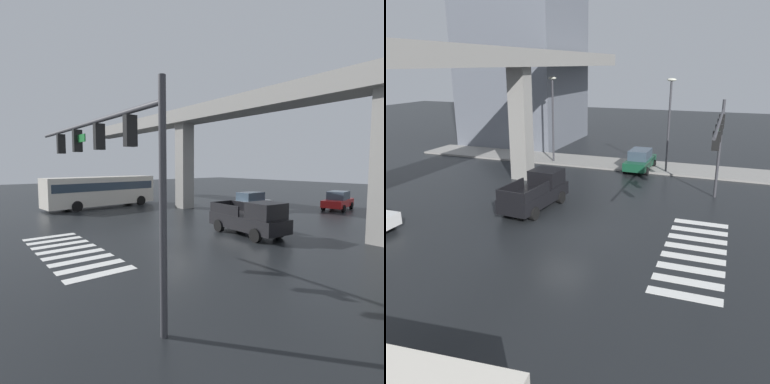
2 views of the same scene
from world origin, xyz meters
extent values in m
plane|color=black|center=(0.00, 0.00, 0.00)|extent=(120.00, 120.00, 0.00)
cube|color=silver|center=(-3.85, -6.48, 0.01)|extent=(0.55, 2.80, 0.01)
cube|color=silver|center=(-2.75, -6.48, 0.01)|extent=(0.55, 2.80, 0.01)
cube|color=silver|center=(-1.65, -6.48, 0.01)|extent=(0.55, 2.80, 0.01)
cube|color=silver|center=(-0.55, -6.48, 0.01)|extent=(0.55, 2.80, 0.01)
cube|color=silver|center=(0.55, -6.48, 0.01)|extent=(0.55, 2.80, 0.01)
cube|color=silver|center=(1.65, -6.48, 0.01)|extent=(0.55, 2.80, 0.01)
cube|color=silver|center=(2.75, -6.48, 0.01)|extent=(0.55, 2.80, 0.01)
cube|color=silver|center=(3.85, -6.48, 0.01)|extent=(0.55, 2.80, 0.01)
cube|color=gray|center=(0.00, 6.90, 8.65)|extent=(58.53, 2.51, 1.20)
cube|color=gray|center=(8.74, 6.90, 4.02)|extent=(1.30, 1.30, 8.05)
cube|color=gray|center=(15.22, 2.00, 0.07)|extent=(4.00, 36.00, 0.15)
cube|color=black|center=(2.80, 2.96, 0.78)|extent=(5.24, 2.33, 0.80)
cube|color=black|center=(4.25, 2.84, 1.63)|extent=(1.84, 1.89, 0.90)
cube|color=#3F5160|center=(4.71, 2.80, 1.63)|extent=(0.24, 1.67, 0.77)
cube|color=black|center=(1.74, 3.93, 1.48)|extent=(2.65, 0.33, 0.60)
cube|color=black|center=(1.59, 2.19, 1.48)|extent=(2.65, 0.33, 0.60)
cube|color=black|center=(0.31, 3.18, 1.48)|extent=(0.25, 1.75, 0.60)
cylinder|color=black|center=(4.46, 3.73, 0.38)|extent=(0.78, 0.34, 0.76)
cylinder|color=black|center=(4.30, 1.93, 0.38)|extent=(0.78, 0.34, 0.76)
cylinder|color=black|center=(1.31, 4.00, 0.38)|extent=(0.78, 0.34, 0.76)
cylinder|color=black|center=(1.15, 2.20, 0.38)|extent=(0.78, 0.34, 0.76)
cylinder|color=black|center=(-2.47, 8.84, 0.32)|extent=(0.24, 0.64, 0.64)
cube|color=#14472D|center=(14.10, -0.88, 0.64)|extent=(4.34, 1.87, 0.64)
cube|color=#384756|center=(14.00, -0.87, 1.34)|extent=(2.27, 1.55, 0.76)
cylinder|color=black|center=(15.46, -0.05, 0.32)|extent=(0.65, 0.26, 0.64)
cylinder|color=black|center=(15.41, -1.77, 0.32)|extent=(0.65, 0.26, 0.64)
cylinder|color=black|center=(12.79, 0.02, 0.32)|extent=(0.65, 0.26, 0.64)
cylinder|color=black|center=(12.75, -1.71, 0.32)|extent=(0.65, 0.26, 0.64)
cylinder|color=#38383D|center=(8.91, -6.92, 3.10)|extent=(0.18, 0.18, 6.20)
cylinder|color=#38383D|center=(3.51, -6.92, 5.60)|extent=(10.80, 0.14, 0.14)
cube|color=black|center=(7.31, -6.92, 5.08)|extent=(0.24, 0.32, 0.84)
sphere|color=red|center=(7.31, -6.92, 5.34)|extent=(0.17, 0.17, 0.17)
cube|color=black|center=(5.11, -6.92, 5.08)|extent=(0.24, 0.32, 0.84)
sphere|color=red|center=(5.11, -6.92, 5.34)|extent=(0.17, 0.17, 0.17)
cube|color=black|center=(2.91, -6.92, 5.08)|extent=(0.24, 0.32, 0.84)
sphere|color=red|center=(2.91, -6.92, 5.34)|extent=(0.17, 0.17, 0.17)
cube|color=black|center=(0.71, -6.92, 5.08)|extent=(0.24, 0.32, 0.84)
sphere|color=red|center=(0.71, -6.92, 5.34)|extent=(0.17, 0.17, 0.17)
cube|color=#19722D|center=(3.21, -6.92, 5.15)|extent=(1.10, 0.04, 0.28)
cylinder|color=#38383D|center=(14.02, -2.98, 3.50)|extent=(0.16, 0.16, 7.00)
ellipsoid|color=beige|center=(14.02, -2.98, 7.12)|extent=(0.44, 0.70, 0.24)
cylinder|color=#38383D|center=(14.02, 6.70, 3.50)|extent=(0.16, 0.16, 7.00)
ellipsoid|color=beige|center=(14.02, 6.70, 7.12)|extent=(0.44, 0.70, 0.24)
camera|label=1|loc=(14.91, -10.77, 4.17)|focal=28.63mm
camera|label=2|loc=(-17.69, -7.46, 8.26)|focal=38.16mm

